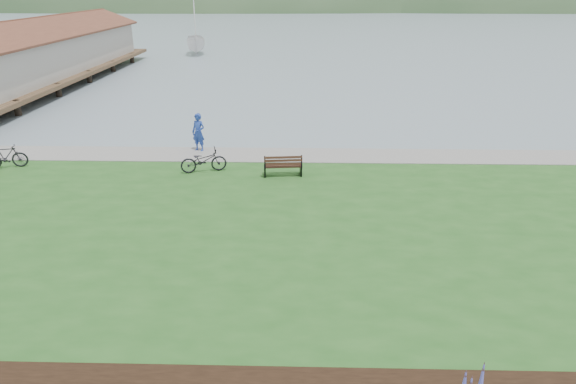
{
  "coord_description": "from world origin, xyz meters",
  "views": [
    {
      "loc": [
        1.88,
        -16.26,
        7.96
      ],
      "look_at": [
        1.44,
        0.09,
        1.3
      ],
      "focal_mm": 32.0,
      "sensor_mm": 36.0,
      "label": 1
    }
  ],
  "objects_px": {
    "bicycle_a": "(203,160)",
    "person": "(198,129)",
    "sailboat": "(197,54)",
    "park_bench": "(283,165)"
  },
  "relations": [
    {
      "from": "park_bench",
      "to": "person",
      "type": "distance_m",
      "value": 5.44
    },
    {
      "from": "person",
      "to": "bicycle_a",
      "type": "distance_m",
      "value": 3.11
    },
    {
      "from": "bicycle_a",
      "to": "sailboat",
      "type": "distance_m",
      "value": 43.38
    },
    {
      "from": "person",
      "to": "sailboat",
      "type": "xyz_separation_m",
      "value": [
        -7.75,
        39.56,
        -1.48
      ]
    },
    {
      "from": "person",
      "to": "sailboat",
      "type": "relative_size",
      "value": 0.08
    },
    {
      "from": "park_bench",
      "to": "sailboat",
      "type": "relative_size",
      "value": 0.06
    },
    {
      "from": "person",
      "to": "sailboat",
      "type": "height_order",
      "value": "sailboat"
    },
    {
      "from": "person",
      "to": "park_bench",
      "type": "bearing_deg",
      "value": -16.05
    },
    {
      "from": "sailboat",
      "to": "bicycle_a",
      "type": "bearing_deg",
      "value": -88.9
    },
    {
      "from": "bicycle_a",
      "to": "person",
      "type": "bearing_deg",
      "value": -2.49
    }
  ]
}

